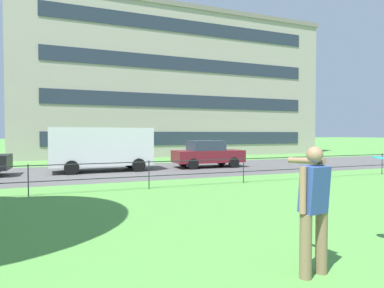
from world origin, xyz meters
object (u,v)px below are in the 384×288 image
Objects in this scene: person_thrower at (313,206)px; car_maroon_center at (208,154)px; frisbee at (382,158)px; apartment_building_background at (164,91)px; panel_van_right at (102,147)px.

car_maroon_center is at bearing 71.64° from person_thrower.
person_thrower is 1.87m from frisbee.
car_maroon_center is at bearing -97.30° from apartment_building_background.
frisbee reaches higher than car_maroon_center.
apartment_building_background reaches higher than car_maroon_center.
panel_van_right is (-1.38, 13.71, 0.32)m from person_thrower.
apartment_building_background is at bearing 80.60° from frisbee.
apartment_building_background is at bearing 82.70° from car_maroon_center.
person_thrower reaches higher than car_maroon_center.
panel_van_right is 0.19× the size of apartment_building_background.
person_thrower is 4.59× the size of frisbee.
car_maroon_center is at bearing -1.21° from panel_van_right.
car_maroon_center is (5.89, -0.12, -0.49)m from panel_van_right.
panel_van_right is at bearing 95.75° from person_thrower.
frisbee is (1.74, 0.37, 0.58)m from person_thrower.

